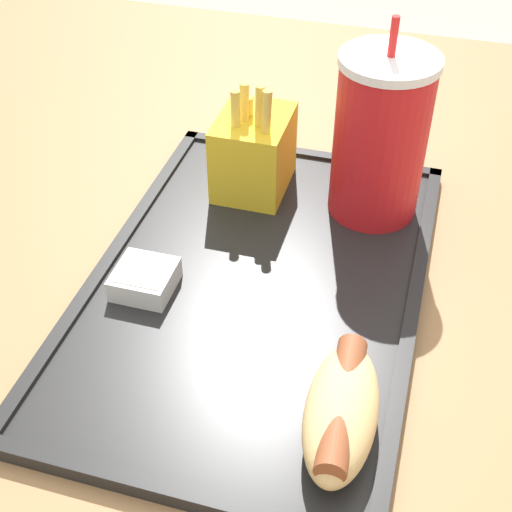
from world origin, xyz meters
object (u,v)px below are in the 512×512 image
object	(u,v)px
sauce_cup_mayo	(145,279)
hot_dog_far	(341,410)
soda_cup	(380,137)
fries_carton	(253,151)

from	to	relation	value
sauce_cup_mayo	hot_dog_far	bearing A→B (deg)	62.37
soda_cup	hot_dog_far	bearing A→B (deg)	4.13
hot_dog_far	fries_carton	distance (m)	0.31
fries_carton	sauce_cup_mayo	xyz separation A→B (m)	(0.17, -0.05, -0.03)
hot_dog_far	sauce_cup_mayo	size ratio (longest dim) A/B	2.49
soda_cup	sauce_cup_mayo	distance (m)	0.25
soda_cup	fries_carton	size ratio (longest dim) A/B	1.60
sauce_cup_mayo	fries_carton	bearing A→B (deg)	164.70
hot_dog_far	fries_carton	xyz separation A→B (m)	(-0.27, -0.14, 0.02)
fries_carton	soda_cup	bearing A→B (deg)	88.72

